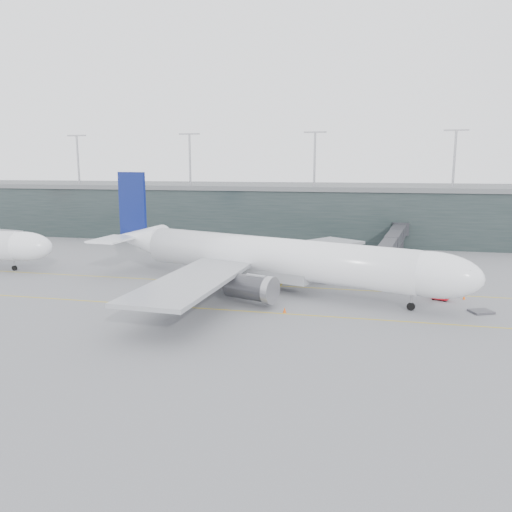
# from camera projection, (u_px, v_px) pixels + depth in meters

# --- Properties ---
(ground) EXTENTS (320.00, 320.00, 0.00)m
(ground) POSITION_uv_depth(u_px,v_px,m) (257.00, 280.00, 91.30)
(ground) COLOR slate
(ground) RESTS_ON ground
(taxiline_a) EXTENTS (160.00, 0.25, 0.02)m
(taxiline_a) POSITION_uv_depth(u_px,v_px,m) (252.00, 285.00, 87.46)
(taxiline_a) COLOR gold
(taxiline_a) RESTS_ON ground
(taxiline_b) EXTENTS (160.00, 0.25, 0.02)m
(taxiline_b) POSITION_uv_depth(u_px,v_px,m) (227.00, 310.00, 72.10)
(taxiline_b) COLOR gold
(taxiline_b) RESTS_ON ground
(taxiline_lead_main) EXTENTS (0.25, 60.00, 0.02)m
(taxiline_lead_main) POSITION_uv_depth(u_px,v_px,m) (299.00, 261.00, 109.41)
(taxiline_lead_main) COLOR gold
(taxiline_lead_main) RESTS_ON ground
(terminal) EXTENTS (240.00, 36.00, 29.00)m
(terminal) POSITION_uv_depth(u_px,v_px,m) (300.00, 210.00, 145.60)
(terminal) COLOR black
(terminal) RESTS_ON ground
(main_aircraft) EXTENTS (67.03, 61.79, 19.34)m
(main_aircraft) POSITION_uv_depth(u_px,v_px,m) (269.00, 258.00, 83.23)
(main_aircraft) COLOR white
(main_aircraft) RESTS_ON ground
(jet_bridge) EXTENTS (9.10, 44.50, 6.68)m
(jet_bridge) POSITION_uv_depth(u_px,v_px,m) (390.00, 239.00, 107.86)
(jet_bridge) COLOR #2B2B30
(jet_bridge) RESTS_ON ground
(gse_cart) EXTENTS (2.84, 2.38, 1.65)m
(gse_cart) POSITION_uv_depth(u_px,v_px,m) (440.00, 294.00, 77.22)
(gse_cart) COLOR #B00C17
(gse_cart) RESTS_ON ground
(baggage_dolly) EXTENTS (3.66, 3.36, 0.29)m
(baggage_dolly) POSITION_uv_depth(u_px,v_px,m) (481.00, 311.00, 70.75)
(baggage_dolly) COLOR #3F3E44
(baggage_dolly) RESTS_ON ground
(uld_a) EXTENTS (2.76, 2.53, 2.02)m
(uld_a) POSITION_uv_depth(u_px,v_px,m) (250.00, 262.00, 102.04)
(uld_a) COLOR #35363A
(uld_a) RESTS_ON ground
(uld_b) EXTENTS (2.58, 2.23, 2.06)m
(uld_b) POSITION_uv_depth(u_px,v_px,m) (264.00, 262.00, 102.04)
(uld_b) COLOR #35363A
(uld_b) RESTS_ON ground
(uld_c) EXTENTS (2.39, 2.14, 1.81)m
(uld_c) POSITION_uv_depth(u_px,v_px,m) (268.00, 264.00, 100.39)
(uld_c) COLOR #35363A
(uld_c) RESTS_ON ground
(cone_nose) EXTENTS (0.46, 0.46, 0.73)m
(cone_nose) POSITION_uv_depth(u_px,v_px,m) (464.00, 297.00, 77.75)
(cone_nose) COLOR #E4520C
(cone_nose) RESTS_ON ground
(cone_wing_stbd) EXTENTS (0.49, 0.49, 0.78)m
(cone_wing_stbd) POSITION_uv_depth(u_px,v_px,m) (285.00, 310.00, 70.76)
(cone_wing_stbd) COLOR #E5510C
(cone_wing_stbd) RESTS_ON ground
(cone_wing_port) EXTENTS (0.43, 0.43, 0.69)m
(cone_wing_port) POSITION_uv_depth(u_px,v_px,m) (311.00, 267.00, 100.49)
(cone_wing_port) COLOR orange
(cone_wing_port) RESTS_ON ground
(cone_tail) EXTENTS (0.43, 0.43, 0.68)m
(cone_tail) POSITION_uv_depth(u_px,v_px,m) (184.00, 287.00, 84.24)
(cone_tail) COLOR red
(cone_tail) RESTS_ON ground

